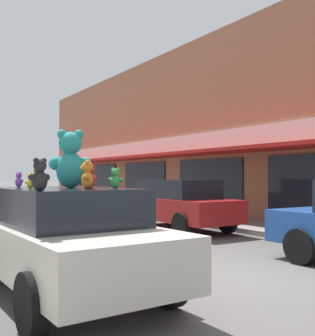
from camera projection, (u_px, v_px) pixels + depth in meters
The scene contains 13 objects.
ground_plane at pixel (227, 277), 7.10m from camera, with size 260.00×260.00×0.00m, color #514F4C.
plush_art_car at pixel (64, 238), 6.06m from camera, with size 2.08×4.34×1.53m.
teddy_bear_giant at pixel (70, 160), 6.13m from camera, with size 0.64×0.46×0.85m.
teddy_bear_white at pixel (73, 176), 6.66m from camera, with size 0.28×0.22×0.37m.
teddy_bear_green at pixel (115, 178), 5.91m from camera, with size 0.20×0.20×0.29m.
teddy_bear_purple at pixel (19, 180), 6.47m from camera, with size 0.13×0.18×0.24m.
teddy_bear_red at pixel (90, 177), 6.13m from camera, with size 0.26×0.17×0.34m.
teddy_bear_orange at pixel (87, 175), 5.65m from camera, with size 0.21×0.29×0.39m.
teddy_bear_black at pixel (40, 175), 4.82m from camera, with size 0.29×0.20×0.38m.
teddy_bear_blue at pixel (40, 180), 5.71m from camera, with size 0.19×0.12×0.26m.
teddy_bear_brown at pixel (38, 177), 6.94m from camera, with size 0.25×0.21×0.34m.
teddy_bear_yellow at pixel (30, 181), 5.77m from camera, with size 0.16×0.14×0.22m.
parked_car_far_center at pixel (178, 203), 13.21m from camera, with size 1.90×4.41×1.58m.
Camera 1 is at (-4.81, -5.40, 1.70)m, focal length 45.00 mm.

